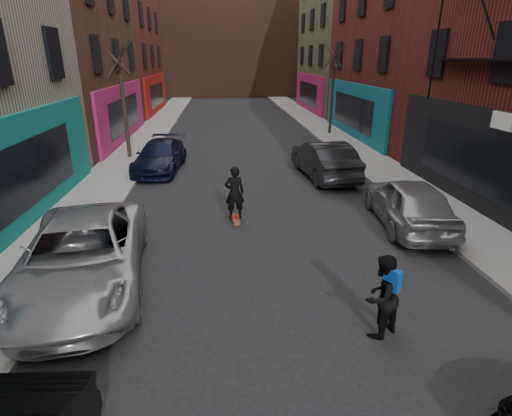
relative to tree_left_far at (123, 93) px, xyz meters
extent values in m
cube|color=gray|center=(-0.05, 12.00, -3.31)|extent=(2.50, 84.00, 0.13)
cube|color=gray|center=(12.45, 12.00, -3.31)|extent=(2.50, 84.00, 0.13)
cube|color=#47281E|center=(6.20, 38.00, 3.62)|extent=(40.00, 10.00, 14.00)
imported|color=#93969B|center=(1.60, -12.75, -2.58)|extent=(3.42, 6.08, 1.60)
imported|color=black|center=(1.96, -2.45, -2.69)|extent=(2.34, 4.91, 1.38)
imported|color=#909498|center=(10.71, -9.91, -2.60)|extent=(2.30, 4.76, 1.57)
imported|color=black|center=(9.40, -4.26, -2.56)|extent=(2.17, 5.09, 1.63)
cube|color=brown|center=(5.25, -9.06, -3.33)|extent=(0.32, 0.82, 0.10)
imported|color=black|center=(5.25, -9.06, -2.40)|extent=(0.69, 0.50, 1.76)
imported|color=black|center=(7.79, -15.06, -2.53)|extent=(1.04, 0.98, 1.69)
cube|color=#0B3E9D|center=(7.89, -15.21, -2.08)|extent=(0.28, 0.33, 0.42)
camera|label=1|loc=(4.87, -21.27, 1.70)|focal=28.00mm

